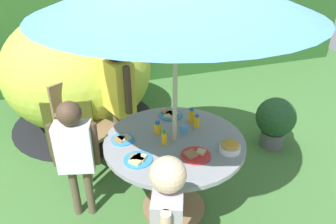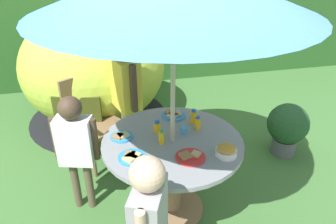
{
  "view_description": "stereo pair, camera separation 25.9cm",
  "coord_description": "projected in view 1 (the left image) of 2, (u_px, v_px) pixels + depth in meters",
  "views": [
    {
      "loc": [
        -0.74,
        -2.0,
        2.18
      ],
      "look_at": [
        -0.0,
        0.15,
        0.93
      ],
      "focal_mm": 33.77,
      "sensor_mm": 36.0,
      "label": 1
    },
    {
      "loc": [
        -0.49,
        -2.07,
        2.18
      ],
      "look_at": [
        -0.0,
        0.15,
        0.93
      ],
      "focal_mm": 33.77,
      "sensor_mm": 36.0,
      "label": 2
    }
  ],
  "objects": [
    {
      "name": "ground_plane",
      "position": [
        174.0,
        208.0,
        2.92
      ],
      "size": [
        10.0,
        10.0,
        0.02
      ],
      "primitive_type": "cube",
      "color": "#3D6B33"
    },
    {
      "name": "hedge_backdrop",
      "position": [
        106.0,
        20.0,
        5.18
      ],
      "size": [
        9.0,
        0.7,
        2.03
      ],
      "primitive_type": "cube",
      "color": "#285623",
      "rests_on": "ground_plane"
    },
    {
      "name": "garden_table",
      "position": [
        174.0,
        160.0,
        2.65
      ],
      "size": [
        1.15,
        1.15,
        0.75
      ],
      "color": "brown",
      "rests_on": "ground_plane"
    },
    {
      "name": "wooden_chair",
      "position": [
        82.0,
        119.0,
        3.3
      ],
      "size": [
        0.68,
        0.68,
        0.95
      ],
      "rotation": [
        0.0,
        0.0,
        0.59
      ],
      "color": "brown",
      "rests_on": "ground_plane"
    },
    {
      "name": "dome_tent",
      "position": [
        78.0,
        71.0,
        3.96
      ],
      "size": [
        2.23,
        2.23,
        1.47
      ],
      "rotation": [
        0.0,
        0.0,
        -0.23
      ],
      "color": "#B2C63F",
      "rests_on": "ground_plane"
    },
    {
      "name": "potted_plant",
      "position": [
        275.0,
        120.0,
        3.64
      ],
      "size": [
        0.45,
        0.45,
        0.61
      ],
      "color": "#595960",
      "rests_on": "ground_plane"
    },
    {
      "name": "child_in_yellow_shirt",
      "position": [
        118.0,
        86.0,
        3.13
      ],
      "size": [
        0.3,
        0.45,
        1.4
      ],
      "rotation": [
        0.0,
        0.0,
        -1.26
      ],
      "color": "brown",
      "rests_on": "ground_plane"
    },
    {
      "name": "child_in_white_shirt",
      "position": [
        75.0,
        147.0,
        2.53
      ],
      "size": [
        0.37,
        0.23,
        1.12
      ],
      "rotation": [
        0.0,
        0.0,
        -0.27
      ],
      "color": "brown",
      "rests_on": "ground_plane"
    },
    {
      "name": "child_in_grey_shirt",
      "position": [
        168.0,
        219.0,
        1.83
      ],
      "size": [
        0.28,
        0.38,
        1.19
      ],
      "rotation": [
        0.0,
        0.0,
        1.18
      ],
      "color": "navy",
      "rests_on": "ground_plane"
    },
    {
      "name": "snack_bowl",
      "position": [
        230.0,
        147.0,
        2.4
      ],
      "size": [
        0.16,
        0.16,
        0.08
      ],
      "color": "white",
      "rests_on": "garden_table"
    },
    {
      "name": "plate_center_front",
      "position": [
        138.0,
        159.0,
        2.31
      ],
      "size": [
        0.21,
        0.21,
        0.03
      ],
      "color": "#338CD8",
      "rests_on": "garden_table"
    },
    {
      "name": "plate_center_back",
      "position": [
        170.0,
        114.0,
        2.9
      ],
      "size": [
        0.22,
        0.22,
        0.03
      ],
      "color": "#338CD8",
      "rests_on": "garden_table"
    },
    {
      "name": "plate_mid_left",
      "position": [
        196.0,
        155.0,
        2.36
      ],
      "size": [
        0.23,
        0.23,
        0.03
      ],
      "color": "red",
      "rests_on": "garden_table"
    },
    {
      "name": "plate_near_left",
      "position": [
        122.0,
        139.0,
        2.54
      ],
      "size": [
        0.19,
        0.19,
        0.03
      ],
      "color": "#338CD8",
      "rests_on": "garden_table"
    },
    {
      "name": "juice_bottle_near_right",
      "position": [
        192.0,
        115.0,
        2.79
      ],
      "size": [
        0.06,
        0.06,
        0.13
      ],
      "color": "yellow",
      "rests_on": "garden_table"
    },
    {
      "name": "juice_bottle_far_left",
      "position": [
        164.0,
        138.0,
        2.48
      ],
      "size": [
        0.04,
        0.04,
        0.12
      ],
      "color": "yellow",
      "rests_on": "garden_table"
    },
    {
      "name": "juice_bottle_far_right",
      "position": [
        197.0,
        121.0,
        2.71
      ],
      "size": [
        0.05,
        0.05,
        0.12
      ],
      "color": "yellow",
      "rests_on": "garden_table"
    },
    {
      "name": "juice_bottle_mid_right",
      "position": [
        157.0,
        128.0,
        2.63
      ],
      "size": [
        0.06,
        0.06,
        0.11
      ],
      "color": "yellow",
      "rests_on": "garden_table"
    },
    {
      "name": "cup_near",
      "position": [
        184.0,
        129.0,
        2.65
      ],
      "size": [
        0.06,
        0.06,
        0.06
      ],
      "primitive_type": "cylinder",
      "color": "#4C99D8",
      "rests_on": "garden_table"
    }
  ]
}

